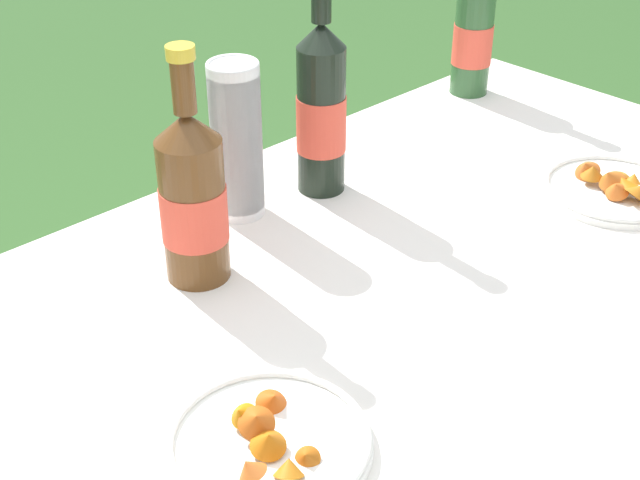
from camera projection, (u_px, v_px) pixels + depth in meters
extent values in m
cube|color=#A87A47|center=(430.00, 389.00, 1.00)|extent=(1.69, 1.11, 0.03)
cylinder|color=#A87A47|center=(481.00, 238.00, 1.95)|extent=(0.06, 0.06, 0.67)
cube|color=white|center=(431.00, 375.00, 0.99)|extent=(1.70, 1.12, 0.00)
cube|color=white|center=(150.00, 228.00, 1.36)|extent=(1.70, 0.00, 0.10)
cylinder|color=white|center=(239.00, 183.00, 1.27)|extent=(0.07, 0.07, 0.09)
cylinder|color=white|center=(238.00, 175.00, 1.26)|extent=(0.07, 0.07, 0.09)
cylinder|color=white|center=(238.00, 167.00, 1.25)|extent=(0.07, 0.07, 0.09)
cylinder|color=white|center=(238.00, 159.00, 1.25)|extent=(0.07, 0.07, 0.09)
cylinder|color=white|center=(237.00, 150.00, 1.24)|extent=(0.07, 0.07, 0.09)
cylinder|color=white|center=(237.00, 142.00, 1.23)|extent=(0.07, 0.07, 0.09)
cylinder|color=white|center=(236.00, 133.00, 1.23)|extent=(0.07, 0.07, 0.09)
cylinder|color=white|center=(236.00, 124.00, 1.22)|extent=(0.07, 0.07, 0.09)
cylinder|color=white|center=(235.00, 116.00, 1.21)|extent=(0.07, 0.07, 0.09)
cylinder|color=white|center=(235.00, 107.00, 1.20)|extent=(0.07, 0.07, 0.09)
cylinder|color=white|center=(234.00, 98.00, 1.20)|extent=(0.07, 0.07, 0.09)
torus|color=white|center=(232.00, 64.00, 1.17)|extent=(0.07, 0.07, 0.01)
cylinder|color=#2D562D|center=(473.00, 42.00, 1.63)|extent=(0.07, 0.07, 0.19)
cylinder|color=#E54C38|center=(472.00, 44.00, 1.63)|extent=(0.07, 0.07, 0.07)
cylinder|color=brown|center=(194.00, 211.00, 1.10)|extent=(0.08, 0.08, 0.19)
cylinder|color=#E54C38|center=(194.00, 213.00, 1.11)|extent=(0.08, 0.08, 0.07)
cone|color=brown|center=(187.00, 127.00, 1.04)|extent=(0.08, 0.08, 0.04)
cylinder|color=brown|center=(183.00, 86.00, 1.02)|extent=(0.03, 0.03, 0.06)
cylinder|color=gold|center=(180.00, 52.00, 1.00)|extent=(0.03, 0.03, 0.02)
cylinder|color=black|center=(321.00, 121.00, 1.30)|extent=(0.07, 0.07, 0.22)
cylinder|color=#E54C38|center=(321.00, 123.00, 1.30)|extent=(0.07, 0.07, 0.08)
cone|color=black|center=(321.00, 35.00, 1.23)|extent=(0.07, 0.07, 0.04)
cylinder|color=white|center=(269.00, 444.00, 0.89)|extent=(0.21, 0.21, 0.01)
torus|color=white|center=(269.00, 438.00, 0.88)|extent=(0.20, 0.20, 0.01)
cone|color=#BD5416|center=(256.00, 420.00, 0.87)|extent=(0.06, 0.06, 0.04)
cone|color=#C64F13|center=(273.00, 400.00, 0.92)|extent=(0.04, 0.05, 0.03)
cone|color=#C36511|center=(268.00, 440.00, 0.86)|extent=(0.05, 0.05, 0.03)
cone|color=#C6700B|center=(241.00, 413.00, 0.89)|extent=(0.04, 0.04, 0.03)
cone|color=#BD6915|center=(289.00, 467.00, 0.84)|extent=(0.04, 0.04, 0.03)
cone|color=#C45E22|center=(249.00, 467.00, 0.82)|extent=(0.04, 0.04, 0.03)
cone|color=#A95311|center=(306.00, 457.00, 0.86)|extent=(0.04, 0.04, 0.03)
cylinder|color=white|center=(614.00, 192.00, 1.33)|extent=(0.21, 0.21, 0.01)
torus|color=white|center=(615.00, 187.00, 1.33)|extent=(0.21, 0.21, 0.01)
cone|color=#C2620D|center=(624.00, 184.00, 1.30)|extent=(0.05, 0.05, 0.05)
cone|color=orange|center=(616.00, 183.00, 1.31)|extent=(0.06, 0.06, 0.04)
cone|color=#B65A20|center=(587.00, 168.00, 1.35)|extent=(0.05, 0.05, 0.04)
cone|color=orange|center=(621.00, 178.00, 1.33)|extent=(0.06, 0.06, 0.04)
cone|color=#B86216|center=(639.00, 191.00, 1.29)|extent=(0.04, 0.05, 0.05)
cone|color=#BE5F1F|center=(610.00, 177.00, 1.31)|extent=(0.05, 0.04, 0.05)
cone|color=#AC6114|center=(593.00, 171.00, 1.33)|extent=(0.04, 0.04, 0.02)
cone|color=#CE5F1F|center=(617.00, 188.00, 1.29)|extent=(0.04, 0.03, 0.03)
cone|color=#C56813|center=(633.00, 178.00, 1.33)|extent=(0.03, 0.03, 0.03)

